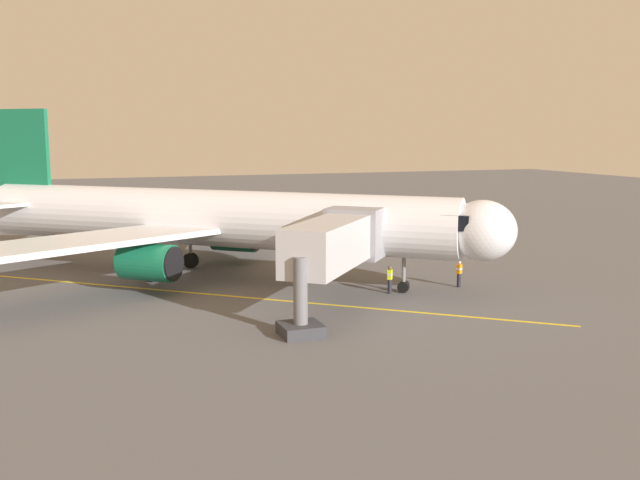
{
  "coord_description": "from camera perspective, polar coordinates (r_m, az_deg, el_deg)",
  "views": [
    {
      "loc": [
        7.42,
        48.7,
        9.89
      ],
      "look_at": [
        -8.08,
        6.23,
        3.0
      ],
      "focal_mm": 40.21,
      "sensor_mm": 36.0,
      "label": 1
    }
  ],
  "objects": [
    {
      "name": "ground_crew_wing_walker",
      "position": [
        46.65,
        11.01,
        -2.62
      ],
      "size": [
        0.47,
        0.43,
        1.71
      ],
      "color": "#23232D",
      "rests_on": "ground"
    },
    {
      "name": "ground_plane",
      "position": [
        50.25,
        -11.18,
        -2.85
      ],
      "size": [
        220.0,
        220.0,
        0.0
      ],
      "primitive_type": "plane",
      "color": "#565659"
    },
    {
      "name": "tug_near_nose",
      "position": [
        66.32,
        -2.42,
        0.69
      ],
      "size": [
        2.73,
        2.36,
        1.5
      ],
      "color": "white",
      "rests_on": "ground"
    },
    {
      "name": "airplane",
      "position": [
        49.03,
        -9.14,
        1.66
      ],
      "size": [
        33.71,
        32.21,
        11.5
      ],
      "color": "silver",
      "rests_on": "ground"
    },
    {
      "name": "jet_bridge",
      "position": [
        39.64,
        1.42,
        -0.23
      ],
      "size": [
        8.92,
        9.99,
        5.4
      ],
      "color": "#B7B7BC",
      "rests_on": "ground"
    },
    {
      "name": "ground_crew_marshaller",
      "position": [
        44.2,
        5.58,
        -3.13
      ],
      "size": [
        0.45,
        0.47,
        1.71
      ],
      "color": "#23232D",
      "rests_on": "ground"
    },
    {
      "name": "apron_lead_in_line",
      "position": [
        43.8,
        -7.18,
        -4.45
      ],
      "size": [
        30.78,
        25.92,
        0.01
      ],
      "primitive_type": "cube",
      "rotation": [
        0.0,
        0.0,
        0.87
      ],
      "color": "yellow",
      "rests_on": "ground"
    }
  ]
}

